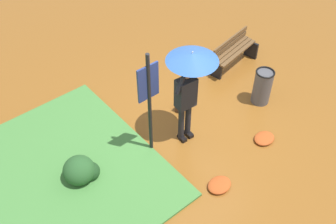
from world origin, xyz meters
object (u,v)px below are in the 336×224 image
person_with_umbrella (189,75)px  info_sign_post (149,94)px  handbag (181,105)px  trash_bin (262,87)px  park_bench (233,52)px

person_with_umbrella → info_sign_post: (-0.81, 0.16, -0.11)m
info_sign_post → handbag: 1.86m
person_with_umbrella → trash_bin: (1.96, -0.29, -1.13)m
handbag → info_sign_post: bearing=-158.6°
info_sign_post → trash_bin: (2.76, -0.46, -1.03)m
person_with_umbrella → info_sign_post: 0.83m
info_sign_post → person_with_umbrella: bearing=-11.4°
park_bench → trash_bin: bearing=-110.1°
person_with_umbrella → park_bench: person_with_umbrella is taller
info_sign_post → handbag: size_ratio=6.22×
person_with_umbrella → trash_bin: bearing=-8.5°
handbag → person_with_umbrella: bearing=-123.1°
person_with_umbrella → park_bench: size_ratio=1.46×
info_sign_post → trash_bin: info_sign_post is taller
person_with_umbrella → handbag: 1.62m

